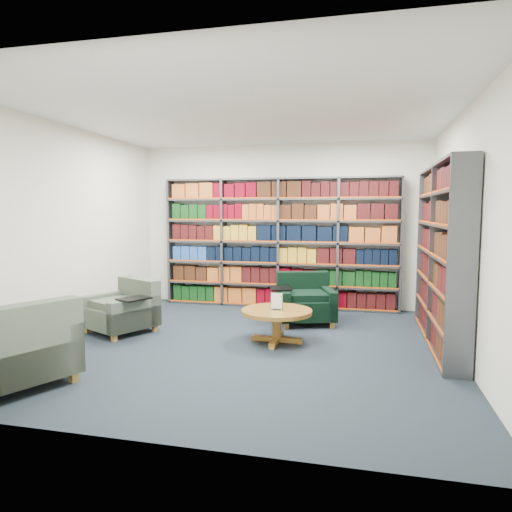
% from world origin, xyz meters
% --- Properties ---
extents(room_shell, '(5.02, 5.02, 2.82)m').
position_xyz_m(room_shell, '(0.00, 0.00, 1.40)').
color(room_shell, black).
rests_on(room_shell, ground).
extents(bookshelf_back, '(4.00, 0.28, 2.20)m').
position_xyz_m(bookshelf_back, '(0.00, 2.34, 1.10)').
color(bookshelf_back, '#47494F').
rests_on(bookshelf_back, ground).
extents(bookshelf_right, '(0.28, 2.50, 2.20)m').
position_xyz_m(bookshelf_right, '(2.34, 0.60, 1.10)').
color(bookshelf_right, '#47494F').
rests_on(bookshelf_right, ground).
extents(chair_teal_left, '(1.05, 1.04, 0.71)m').
position_xyz_m(chair_teal_left, '(-1.76, 0.25, 0.29)').
color(chair_teal_left, '#0F303C').
rests_on(chair_teal_left, ground).
extents(chair_green_right, '(1.05, 0.99, 0.72)m').
position_xyz_m(chair_green_right, '(0.57, 1.37, 0.29)').
color(chair_green_right, black).
rests_on(chair_green_right, ground).
extents(chair_teal_front, '(1.21, 1.23, 0.83)m').
position_xyz_m(chair_teal_front, '(-1.72, -1.81, 0.34)').
color(chair_teal_front, '#0F303C').
rests_on(chair_teal_front, ground).
extents(coffee_table, '(0.89, 0.89, 0.63)m').
position_xyz_m(coffee_table, '(0.37, 0.18, 0.34)').
color(coffee_table, '#9F6D2C').
rests_on(coffee_table, ground).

